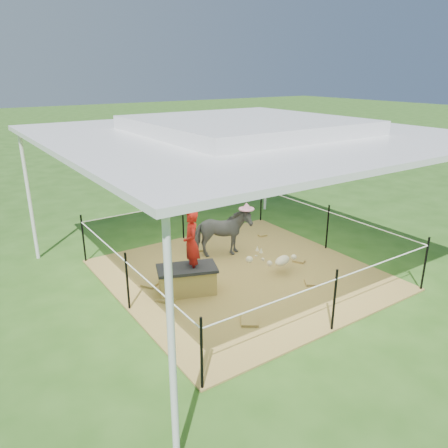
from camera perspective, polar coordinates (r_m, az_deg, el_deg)
ground at (r=8.30m, az=2.34°, el=-6.69°), size 90.00×90.00×0.00m
hay_patch at (r=8.29m, az=2.34°, el=-6.60°), size 4.60×4.60×0.03m
canopy_tent at (r=7.52m, az=2.63°, el=12.07°), size 6.30×6.30×2.90m
rope_fence at (r=8.04m, az=2.40°, el=-2.57°), size 4.54×4.54×1.00m
straw_bale at (r=7.57m, az=-4.82°, el=-7.42°), size 1.05×0.77×0.42m
dark_cloth at (r=7.47m, az=-4.87°, el=-5.81°), size 1.13×0.85×0.05m
woman at (r=7.30m, az=-4.31°, el=-1.78°), size 0.40×0.48×1.13m
green_bottle at (r=7.03m, az=-6.92°, el=-10.47°), size 0.09×0.09×0.26m
pony at (r=8.85m, az=-0.34°, el=-1.22°), size 1.30×0.91×1.00m
pink_hat at (r=8.67m, az=-0.35°, el=2.32°), size 0.31×0.31×0.14m
foal at (r=8.28m, az=7.63°, el=-4.56°), size 1.13×0.87×0.56m
trash_barrel at (r=14.98m, az=2.75°, el=7.24°), size 0.80×0.80×0.99m
picnic_table_near at (r=15.80m, az=-8.28°, el=7.40°), size 2.32×1.93×0.83m
picnic_table_far at (r=18.55m, az=-0.13°, el=9.23°), size 2.03×1.67×0.74m
distant_person at (r=15.65m, az=-8.99°, el=8.01°), size 0.71×0.62×1.24m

